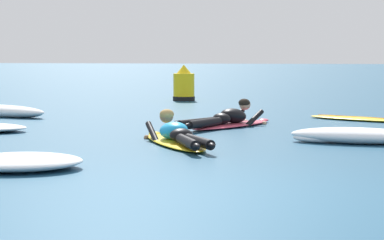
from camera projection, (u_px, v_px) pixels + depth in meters
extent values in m
plane|color=navy|center=(278.00, 113.00, 17.38)|extent=(120.00, 120.00, 0.00)
ellipsoid|color=yellow|center=(175.00, 142.00, 11.54)|extent=(1.54, 2.39, 0.07)
ellipsoid|color=yellow|center=(155.00, 133.00, 12.63)|extent=(0.26, 0.27, 0.06)
ellipsoid|color=#1E9EDB|center=(174.00, 131.00, 11.58)|extent=(0.65, 0.77, 0.34)
ellipsoid|color=black|center=(181.00, 135.00, 11.21)|extent=(0.43, 0.40, 0.20)
cylinder|color=black|center=(188.00, 142.00, 10.65)|extent=(0.45, 0.84, 0.14)
ellipsoid|color=black|center=(196.00, 146.00, 10.24)|extent=(0.19, 0.24, 0.08)
cylinder|color=black|center=(199.00, 142.00, 10.70)|extent=(0.54, 0.81, 0.14)
ellipsoid|color=black|center=(211.00, 145.00, 10.30)|extent=(0.19, 0.24, 0.08)
cylinder|color=black|center=(153.00, 134.00, 11.86)|extent=(0.34, 0.58, 0.35)
sphere|color=#8C6647|center=(147.00, 138.00, 12.24)|extent=(0.09, 0.09, 0.09)
cylinder|color=black|center=(181.00, 133.00, 11.98)|extent=(0.34, 0.58, 0.35)
sphere|color=#8C6647|center=(174.00, 137.00, 12.34)|extent=(0.09, 0.09, 0.09)
sphere|color=#8C6647|center=(166.00, 116.00, 11.93)|extent=(0.21, 0.21, 0.21)
ellipsoid|color=#AD894C|center=(167.00, 114.00, 11.91)|extent=(0.29, 0.28, 0.16)
ellipsoid|color=#E54C66|center=(232.00, 125.00, 14.17)|extent=(1.56, 2.18, 0.07)
ellipsoid|color=#E54C66|center=(264.00, 120.00, 15.00)|extent=(0.27, 0.27, 0.06)
ellipsoid|color=black|center=(233.00, 116.00, 14.20)|extent=(0.66, 0.74, 0.34)
ellipsoid|color=black|center=(222.00, 119.00, 13.92)|extent=(0.43, 0.41, 0.20)
cylinder|color=black|center=(197.00, 123.00, 13.49)|extent=(0.61, 0.84, 0.14)
ellipsoid|color=black|center=(180.00, 124.00, 13.15)|extent=(0.20, 0.24, 0.08)
cylinder|color=black|center=(205.00, 123.00, 13.40)|extent=(0.53, 0.88, 0.14)
ellipsoid|color=black|center=(189.00, 125.00, 13.03)|extent=(0.20, 0.24, 0.08)
cylinder|color=black|center=(234.00, 118.00, 14.61)|extent=(0.37, 0.56, 0.34)
sphere|color=tan|center=(246.00, 122.00, 14.92)|extent=(0.09, 0.09, 0.09)
cylinder|color=black|center=(253.00, 119.00, 14.33)|extent=(0.37, 0.56, 0.34)
sphere|color=tan|center=(264.00, 123.00, 14.62)|extent=(0.09, 0.09, 0.09)
sphere|color=tan|center=(245.00, 104.00, 14.47)|extent=(0.21, 0.21, 0.21)
ellipsoid|color=black|center=(244.00, 103.00, 14.45)|extent=(0.29, 0.28, 0.16)
ellipsoid|color=yellow|center=(360.00, 119.00, 15.45)|extent=(2.18, 1.57, 0.07)
cube|color=orange|center=(360.00, 117.00, 15.45)|extent=(1.63, 0.94, 0.01)
ellipsoid|color=white|center=(356.00, 135.00, 11.65)|extent=(2.03, 0.92, 0.24)
ellipsoid|color=white|center=(316.00, 138.00, 11.77)|extent=(0.75, 0.45, 0.13)
ellipsoid|color=white|center=(0.00, 111.00, 16.30)|extent=(2.38, 1.34, 0.25)
ellipsoid|color=white|center=(24.00, 113.00, 16.08)|extent=(0.88, 0.39, 0.18)
ellipsoid|color=white|center=(20.00, 162.00, 9.10)|extent=(1.68, 1.40, 0.19)
ellipsoid|color=white|center=(52.00, 162.00, 9.30)|extent=(0.58, 0.59, 0.13)
cylinder|color=yellow|center=(184.00, 87.00, 21.37)|extent=(0.57, 0.57, 0.74)
cone|color=yellow|center=(184.00, 69.00, 21.32)|extent=(0.40, 0.40, 0.24)
cylinder|color=black|center=(184.00, 99.00, 21.40)|extent=(0.60, 0.60, 0.12)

